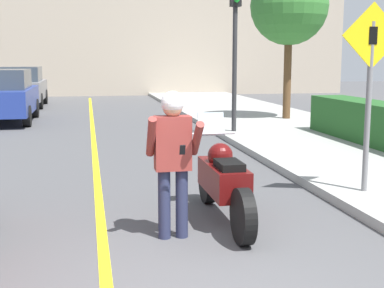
{
  "coord_description": "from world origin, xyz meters",
  "views": [
    {
      "loc": [
        -0.71,
        -4.06,
        2.02
      ],
      "look_at": [
        0.55,
        2.44,
        0.96
      ],
      "focal_mm": 50.0,
      "sensor_mm": 36.0,
      "label": 1
    }
  ],
  "objects_px": {
    "crossing_sign": "(370,80)",
    "parked_car_grey": "(21,86)",
    "street_tree": "(289,7)",
    "person_biker": "(173,150)",
    "traffic_light": "(235,25)",
    "motorcycle": "(223,181)",
    "parked_car_blue": "(3,96)"
  },
  "relations": [
    {
      "from": "crossing_sign",
      "to": "parked_car_blue",
      "type": "xyz_separation_m",
      "value": [
        -6.49,
        10.89,
        -0.87
      ]
    },
    {
      "from": "person_biker",
      "to": "traffic_light",
      "type": "bearing_deg",
      "value": 69.64
    },
    {
      "from": "person_biker",
      "to": "parked_car_grey",
      "type": "bearing_deg",
      "value": 101.58
    },
    {
      "from": "motorcycle",
      "to": "street_tree",
      "type": "bearing_deg",
      "value": 64.85
    },
    {
      "from": "parked_car_grey",
      "to": "parked_car_blue",
      "type": "bearing_deg",
      "value": -89.02
    },
    {
      "from": "street_tree",
      "to": "traffic_light",
      "type": "bearing_deg",
      "value": -132.99
    },
    {
      "from": "parked_car_grey",
      "to": "motorcycle",
      "type": "bearing_deg",
      "value": -75.81
    },
    {
      "from": "person_biker",
      "to": "crossing_sign",
      "type": "xyz_separation_m",
      "value": [
        2.96,
        1.09,
        0.71
      ]
    },
    {
      "from": "crossing_sign",
      "to": "street_tree",
      "type": "relative_size",
      "value": 0.56
    },
    {
      "from": "crossing_sign",
      "to": "parked_car_grey",
      "type": "bearing_deg",
      "value": 111.62
    },
    {
      "from": "traffic_light",
      "to": "street_tree",
      "type": "xyz_separation_m",
      "value": [
        2.45,
        2.63,
        0.74
      ]
    },
    {
      "from": "crossing_sign",
      "to": "person_biker",
      "type": "bearing_deg",
      "value": -159.75
    },
    {
      "from": "motorcycle",
      "to": "parked_car_blue",
      "type": "distance_m",
      "value": 12.22
    },
    {
      "from": "crossing_sign",
      "to": "parked_car_grey",
      "type": "distance_m",
      "value": 17.89
    },
    {
      "from": "traffic_light",
      "to": "crossing_sign",
      "type": "bearing_deg",
      "value": -88.87
    },
    {
      "from": "person_biker",
      "to": "motorcycle",
      "type": "bearing_deg",
      "value": 36.57
    },
    {
      "from": "crossing_sign",
      "to": "traffic_light",
      "type": "height_order",
      "value": "traffic_light"
    },
    {
      "from": "street_tree",
      "to": "parked_car_blue",
      "type": "height_order",
      "value": "street_tree"
    },
    {
      "from": "person_biker",
      "to": "parked_car_blue",
      "type": "xyz_separation_m",
      "value": [
        -3.53,
        11.98,
        -0.16
      ]
    },
    {
      "from": "traffic_light",
      "to": "street_tree",
      "type": "relative_size",
      "value": 0.84
    },
    {
      "from": "traffic_light",
      "to": "parked_car_grey",
      "type": "bearing_deg",
      "value": 122.62
    },
    {
      "from": "motorcycle",
      "to": "street_tree",
      "type": "relative_size",
      "value": 0.51
    },
    {
      "from": "traffic_light",
      "to": "parked_car_grey",
      "type": "height_order",
      "value": "traffic_light"
    },
    {
      "from": "motorcycle",
      "to": "traffic_light",
      "type": "distance_m",
      "value": 7.76
    },
    {
      "from": "person_biker",
      "to": "parked_car_blue",
      "type": "distance_m",
      "value": 12.49
    },
    {
      "from": "street_tree",
      "to": "parked_car_grey",
      "type": "height_order",
      "value": "street_tree"
    },
    {
      "from": "crossing_sign",
      "to": "traffic_light",
      "type": "relative_size",
      "value": 0.67
    },
    {
      "from": "street_tree",
      "to": "parked_car_grey",
      "type": "bearing_deg",
      "value": 140.05
    },
    {
      "from": "parked_car_grey",
      "to": "traffic_light",
      "type": "bearing_deg",
      "value": -57.38
    },
    {
      "from": "person_biker",
      "to": "street_tree",
      "type": "distance_m",
      "value": 11.81
    },
    {
      "from": "crossing_sign",
      "to": "street_tree",
      "type": "bearing_deg",
      "value": 75.78
    },
    {
      "from": "person_biker",
      "to": "traffic_light",
      "type": "xyz_separation_m",
      "value": [
        2.83,
        7.62,
        1.85
      ]
    }
  ]
}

